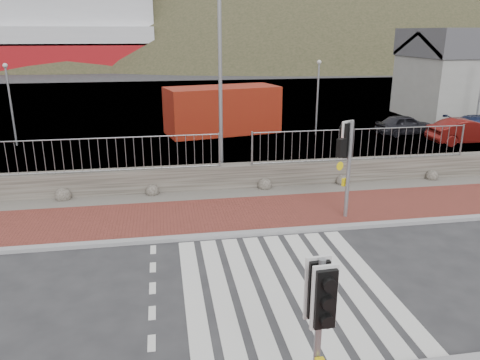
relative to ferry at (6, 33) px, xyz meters
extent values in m
plane|color=#28282B|center=(24.65, -67.90, -5.36)|extent=(220.00, 220.00, 0.00)
cube|color=brown|center=(24.65, -63.40, -5.32)|extent=(40.00, 3.00, 0.08)
cube|color=gray|center=(24.65, -64.90, -5.31)|extent=(40.00, 0.25, 0.12)
cube|color=silver|center=(22.55, -67.90, -5.36)|extent=(0.42, 5.60, 0.01)
cube|color=silver|center=(23.15, -67.90, -5.36)|extent=(0.42, 5.60, 0.01)
cube|color=silver|center=(23.75, -67.90, -5.36)|extent=(0.42, 5.60, 0.01)
cube|color=silver|center=(24.35, -67.90, -5.36)|extent=(0.42, 5.60, 0.01)
cube|color=silver|center=(24.95, -67.90, -5.36)|extent=(0.42, 5.60, 0.01)
cube|color=silver|center=(25.55, -67.90, -5.36)|extent=(0.42, 5.60, 0.01)
cube|color=silver|center=(26.15, -67.90, -5.36)|extent=(0.42, 5.60, 0.01)
cube|color=silver|center=(26.75, -67.90, -5.36)|extent=(0.42, 5.60, 0.01)
cube|color=#59544C|center=(24.65, -61.40, -5.33)|extent=(40.00, 1.50, 0.06)
cube|color=#433E37|center=(24.65, -60.60, -4.91)|extent=(40.00, 0.60, 0.90)
cylinder|color=gray|center=(19.85, -60.75, -3.26)|extent=(8.40, 0.04, 0.04)
cylinder|color=gray|center=(24.05, -60.75, -3.86)|extent=(0.07, 0.07, 1.20)
cylinder|color=gray|center=(29.45, -60.75, -3.26)|extent=(8.40, 0.04, 0.04)
cylinder|color=gray|center=(25.25, -60.75, -3.86)|extent=(0.07, 0.07, 1.20)
cylinder|color=gray|center=(33.65, -60.75, -3.86)|extent=(0.07, 0.07, 1.20)
cube|color=#4C4C4F|center=(24.65, -40.00, -5.36)|extent=(120.00, 40.00, 0.50)
cube|color=#3F4C54|center=(24.65, -5.00, -5.36)|extent=(220.00, 50.00, 0.05)
cube|color=silver|center=(6.65, 0.00, 3.64)|extent=(30.00, 12.00, 6.00)
ellipsoid|color=#2D301C|center=(9.65, 20.00, -25.36)|extent=(106.40, 68.40, 76.00)
ellipsoid|color=#2D301C|center=(54.65, 20.00, -31.36)|extent=(140.00, 90.00, 100.00)
cylinder|color=gray|center=(24.12, -71.52, -4.05)|extent=(0.10, 0.10, 2.62)
cube|color=yellow|center=(24.12, -71.52, -4.38)|extent=(0.13, 0.08, 0.21)
cube|color=black|center=(24.12, -71.52, -3.25)|extent=(0.38, 0.24, 0.98)
sphere|color=#0CE53F|center=(24.12, -71.52, -3.54)|extent=(0.14, 0.14, 0.14)
cylinder|color=gray|center=(27.57, -64.16, -3.81)|extent=(0.12, 0.12, 3.10)
cube|color=yellow|center=(27.57, -64.16, -4.20)|extent=(0.18, 0.15, 0.24)
cube|color=black|center=(27.57, -64.16, -2.87)|extent=(0.51, 0.43, 1.16)
sphere|color=#0CE53F|center=(27.57, -64.16, -3.21)|extent=(0.17, 0.17, 0.17)
cube|color=black|center=(27.22, -64.32, -3.04)|extent=(0.30, 0.26, 0.55)
cylinder|color=gray|center=(24.24, -59.80, -1.32)|extent=(0.14, 0.14, 8.09)
cube|color=maroon|center=(25.51, -50.59, -4.05)|extent=(6.72, 3.94, 2.62)
imported|color=black|center=(35.59, -52.85, -4.80)|extent=(3.44, 1.67, 1.13)
imported|color=#5D100D|center=(37.63, -55.43, -4.72)|extent=(3.89, 1.38, 1.28)
camera|label=1|loc=(22.05, -77.01, 0.23)|focal=35.00mm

